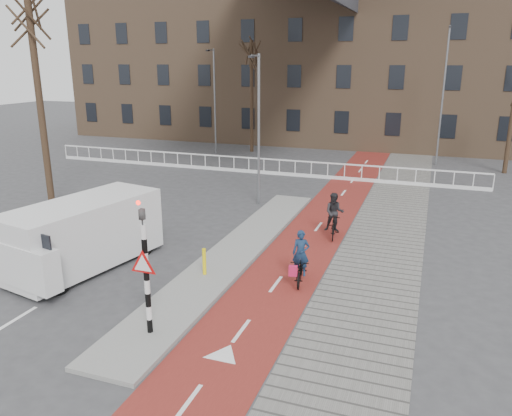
% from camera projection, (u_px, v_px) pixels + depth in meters
% --- Properties ---
extents(ground, '(120.00, 120.00, 0.00)m').
position_uv_depth(ground, '(205.00, 305.00, 14.36)').
color(ground, '#38383A').
rests_on(ground, ground).
extents(bike_lane, '(2.50, 60.00, 0.01)m').
position_uv_depth(bike_lane, '(328.00, 214.00, 22.91)').
color(bike_lane, maroon).
rests_on(bike_lane, ground).
extents(sidewalk, '(3.00, 60.00, 0.01)m').
position_uv_depth(sidewalk, '(391.00, 220.00, 22.00)').
color(sidewalk, slate).
rests_on(sidewalk, ground).
extents(curb_island, '(1.80, 16.00, 0.12)m').
position_uv_depth(curb_island, '(235.00, 252.00, 18.18)').
color(curb_island, gray).
rests_on(curb_island, ground).
extents(traffic_signal, '(0.80, 0.80, 3.68)m').
position_uv_depth(traffic_signal, '(145.00, 264.00, 12.16)').
color(traffic_signal, black).
rests_on(traffic_signal, curb_island).
extents(bollard, '(0.12, 0.12, 0.88)m').
position_uv_depth(bollard, '(204.00, 262.00, 16.01)').
color(bollard, yellow).
rests_on(bollard, curb_island).
extents(cyclist_near, '(0.83, 1.68, 1.71)m').
position_uv_depth(cyclist_near, '(300.00, 265.00, 15.67)').
color(cyclist_near, black).
rests_on(cyclist_near, bike_lane).
extents(cyclist_far, '(0.84, 1.71, 1.81)m').
position_uv_depth(cyclist_far, '(334.00, 219.00, 19.67)').
color(cyclist_far, black).
rests_on(cyclist_far, bike_lane).
extents(van, '(3.17, 5.69, 2.31)m').
position_uv_depth(van, '(83.00, 233.00, 16.65)').
color(van, silver).
rests_on(van, ground).
extents(railing, '(28.00, 0.10, 0.99)m').
position_uv_depth(railing, '(249.00, 168.00, 31.24)').
color(railing, silver).
rests_on(railing, ground).
extents(townhouse_row, '(46.00, 10.00, 15.90)m').
position_uv_depth(townhouse_row, '(333.00, 48.00, 42.01)').
color(townhouse_row, '#7F6047').
rests_on(townhouse_row, ground).
extents(tree_left, '(0.31, 0.31, 9.78)m').
position_uv_depth(tree_left, '(40.00, 104.00, 22.42)').
color(tree_left, black).
rests_on(tree_left, ground).
extents(tree_mid, '(0.27, 0.27, 8.20)m').
position_uv_depth(tree_mid, '(252.00, 97.00, 37.51)').
color(tree_mid, black).
rests_on(tree_mid, ground).
extents(tree_right, '(0.27, 0.27, 6.76)m').
position_uv_depth(tree_right, '(512.00, 119.00, 30.27)').
color(tree_right, black).
rests_on(tree_right, ground).
extents(streetlight_near, '(0.12, 0.12, 7.07)m').
position_uv_depth(streetlight_near, '(259.00, 132.00, 23.50)').
color(streetlight_near, slate).
rests_on(streetlight_near, ground).
extents(streetlight_left, '(0.12, 0.12, 7.59)m').
position_uv_depth(streetlight_left, '(215.00, 102.00, 36.89)').
color(streetlight_left, slate).
rests_on(streetlight_left, ground).
extents(streetlight_right, '(0.12, 0.12, 8.88)m').
position_uv_depth(streetlight_right, '(443.00, 98.00, 32.39)').
color(streetlight_right, slate).
rests_on(streetlight_right, ground).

